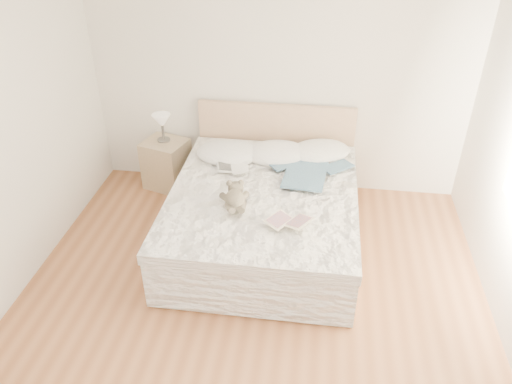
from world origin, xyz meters
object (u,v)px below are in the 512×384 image
bed (264,212)px  childrens_book (289,222)px  photo_book (233,168)px  teddy_bear (235,205)px  table_lamp (162,122)px  nightstand (167,164)px

bed → childrens_book: size_ratio=6.32×
photo_book → teddy_bear: 0.68m
bed → table_lamp: bed is taller
bed → childrens_book: bearing=-64.3°
nightstand → childrens_book: bearing=-42.8°
teddy_bear → nightstand: bearing=115.0°
childrens_book → teddy_bear: (-0.48, 0.15, 0.02)m
bed → childrens_book: (0.27, -0.57, 0.32)m
nightstand → photo_book: 1.10m
table_lamp → childrens_book: size_ratio=0.92×
bed → teddy_bear: 0.58m
nightstand → table_lamp: table_lamp is taller
table_lamp → childrens_book: bearing=-43.2°
childrens_book → teddy_bear: 0.50m
table_lamp → teddy_bear: (1.03, -1.27, -0.13)m
nightstand → teddy_bear: size_ratio=1.74×
nightstand → photo_book: bearing=-33.3°
photo_book → childrens_book: (0.62, -0.81, 0.00)m
table_lamp → teddy_bear: table_lamp is taller
nightstand → table_lamp: (-0.01, 0.03, 0.50)m
bed → photo_book: (-0.35, 0.24, 0.32)m
bed → table_lamp: bearing=145.5°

